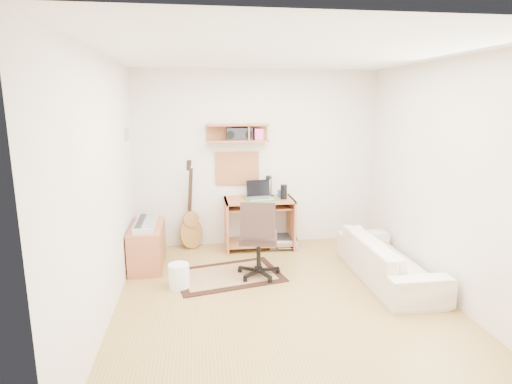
{
  "coord_description": "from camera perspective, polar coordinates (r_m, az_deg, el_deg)",
  "views": [
    {
      "loc": [
        -0.89,
        -4.22,
        2.14
      ],
      "look_at": [
        -0.15,
        1.05,
        1.0
      ],
      "focal_mm": 29.64,
      "sensor_mm": 36.0,
      "label": 1
    }
  ],
  "objects": [
    {
      "name": "wall_shelf",
      "position": [
        6.14,
        -2.48,
        7.97
      ],
      "size": [
        0.9,
        0.25,
        0.26
      ],
      "primitive_type": "cube",
      "color": "#B0623E",
      "rests_on": "back_wall"
    },
    {
      "name": "floor",
      "position": [
        4.81,
        3.62,
        -14.39
      ],
      "size": [
        3.6,
        4.0,
        0.01
      ],
      "primitive_type": "cube",
      "color": "#A58244",
      "rests_on": "ground"
    },
    {
      "name": "back_wall",
      "position": [
        6.34,
        0.14,
        4.49
      ],
      "size": [
        3.6,
        0.01,
        2.6
      ],
      "primitive_type": "cube",
      "color": "beige",
      "rests_on": "ground"
    },
    {
      "name": "left_wall",
      "position": [
        4.4,
        -19.85,
        0.35
      ],
      "size": [
        0.01,
        4.0,
        2.6
      ],
      "primitive_type": "cube",
      "color": "beige",
      "rests_on": "ground"
    },
    {
      "name": "pencil_cup",
      "position": [
        6.31,
        3.23,
        -0.18
      ],
      "size": [
        0.07,
        0.07,
        0.1
      ],
      "primitive_type": "cylinder",
      "color": "#2D4389",
      "rests_on": "desk"
    },
    {
      "name": "sofa",
      "position": [
        5.42,
        17.44,
        -7.8
      ],
      "size": [
        0.52,
        1.78,
        0.69
      ],
      "primitive_type": "imported",
      "rotation": [
        0.0,
        0.0,
        1.57
      ],
      "color": "beige",
      "rests_on": "floor"
    },
    {
      "name": "wall_photo",
      "position": [
        5.8,
        -17.02,
        7.42
      ],
      "size": [
        0.02,
        0.2,
        0.15
      ],
      "primitive_type": "cube",
      "color": "#4C8CBF",
      "rests_on": "left_wall"
    },
    {
      "name": "right_wall",
      "position": [
        5.07,
        24.23,
        1.49
      ],
      "size": [
        0.01,
        4.0,
        2.6
      ],
      "primitive_type": "cube",
      "color": "beige",
      "rests_on": "ground"
    },
    {
      "name": "boombox",
      "position": [
        6.14,
        -2.26,
        7.79
      ],
      "size": [
        0.37,
        0.17,
        0.19
      ],
      "primitive_type": "cube",
      "color": "black",
      "rests_on": "wall_shelf"
    },
    {
      "name": "laptop",
      "position": [
        6.12,
        0.6,
        0.25
      ],
      "size": [
        0.39,
        0.39,
        0.27
      ],
      "primitive_type": null,
      "rotation": [
        0.0,
        0.0,
        0.14
      ],
      "color": "silver",
      "rests_on": "desk"
    },
    {
      "name": "waste_basket",
      "position": [
        5.11,
        -10.35,
        -11.09
      ],
      "size": [
        0.24,
        0.24,
        0.29
      ],
      "primitive_type": "cylinder",
      "rotation": [
        0.0,
        0.0,
        0.0
      ],
      "color": "white",
      "rests_on": "floor"
    },
    {
      "name": "rug",
      "position": [
        5.41,
        -3.77,
        -11.15
      ],
      "size": [
        1.45,
        1.12,
        0.02
      ],
      "primitive_type": "cube",
      "rotation": [
        0.0,
        0.0,
        0.22
      ],
      "color": "tan",
      "rests_on": "floor"
    },
    {
      "name": "cork_board",
      "position": [
        6.3,
        -2.53,
        3.23
      ],
      "size": [
        0.64,
        0.03,
        0.49
      ],
      "primitive_type": "cube",
      "color": "#A37951",
      "rests_on": "back_wall"
    },
    {
      "name": "music_keyboard",
      "position": [
        5.72,
        -14.65,
        -4.09
      ],
      "size": [
        0.24,
        0.78,
        0.07
      ],
      "primitive_type": "cube",
      "color": "#B2B5BA",
      "rests_on": "cabinet"
    },
    {
      "name": "ceiling",
      "position": [
        4.34,
        4.1,
        18.22
      ],
      "size": [
        3.6,
        4.0,
        0.01
      ],
      "primitive_type": "cube",
      "color": "white",
      "rests_on": "ground"
    },
    {
      "name": "speaker",
      "position": [
        6.16,
        3.77,
        0.03
      ],
      "size": [
        0.09,
        0.09,
        0.21
      ],
      "primitive_type": "cylinder",
      "color": "black",
      "rests_on": "desk"
    },
    {
      "name": "task_chair",
      "position": [
        5.22,
        0.35,
        -6.19
      ],
      "size": [
        0.6,
        0.6,
        1.01
      ],
      "primitive_type": null,
      "rotation": [
        0.0,
        0.0,
        -0.19
      ],
      "color": "#32211D",
      "rests_on": "floor"
    },
    {
      "name": "desk",
      "position": [
        6.26,
        0.43,
        -4.28
      ],
      "size": [
        1.0,
        0.55,
        0.75
      ],
      "primitive_type": null,
      "color": "#B0623E",
      "rests_on": "floor"
    },
    {
      "name": "cabinet",
      "position": [
        5.81,
        -14.49,
        -7.02
      ],
      "size": [
        0.4,
        0.9,
        0.55
      ],
      "primitive_type": "cube",
      "color": "#B0623E",
      "rests_on": "floor"
    },
    {
      "name": "guitar",
      "position": [
        6.26,
        -8.88,
        -1.76
      ],
      "size": [
        0.41,
        0.34,
        1.31
      ],
      "primitive_type": null,
      "rotation": [
        0.0,
        0.0,
        0.41
      ],
      "color": "olive",
      "rests_on": "floor"
    },
    {
      "name": "printer",
      "position": [
        6.42,
        3.69,
        -6.59
      ],
      "size": [
        0.45,
        0.37,
        0.16
      ],
      "primitive_type": "cube",
      "rotation": [
        0.0,
        0.0,
        -0.11
      ],
      "color": "#A5A8AA",
      "rests_on": "floor"
    },
    {
      "name": "desk_lamp",
      "position": [
        6.3,
        2.05,
        0.86
      ],
      "size": [
        0.11,
        0.11,
        0.33
      ],
      "primitive_type": null,
      "color": "black",
      "rests_on": "desk"
    }
  ]
}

